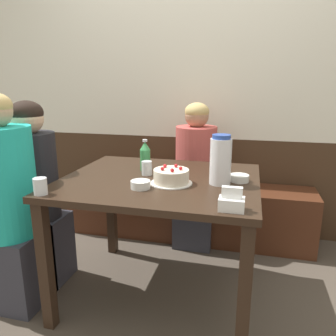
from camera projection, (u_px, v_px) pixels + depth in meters
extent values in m
plane|color=#4C4238|center=(161.00, 293.00, 2.07)|extent=(12.00, 12.00, 0.00)
cube|color=#3D2819|center=(191.00, 183.00, 2.95)|extent=(4.80, 0.04, 0.83)
cube|color=silver|center=(194.00, 35.00, 2.64)|extent=(4.80, 0.04, 1.67)
cube|color=#472314|center=(186.00, 210.00, 2.79)|extent=(2.05, 0.38, 0.47)
cube|color=black|center=(160.00, 181.00, 1.88)|extent=(1.11, 0.94, 0.03)
cube|color=black|center=(46.00, 267.00, 1.70)|extent=(0.06, 0.06, 0.72)
cube|color=black|center=(244.00, 297.00, 1.47)|extent=(0.06, 0.06, 0.72)
cube|color=black|center=(111.00, 208.00, 2.50)|extent=(0.06, 0.06, 0.72)
cube|color=black|center=(247.00, 222.00, 2.26)|extent=(0.06, 0.06, 0.72)
cylinder|color=white|center=(171.00, 183.00, 1.78)|extent=(0.23, 0.23, 0.01)
cylinder|color=beige|center=(171.00, 176.00, 1.77)|extent=(0.19, 0.19, 0.07)
sphere|color=red|center=(176.00, 166.00, 1.80)|extent=(0.02, 0.02, 0.02)
sphere|color=red|center=(165.00, 166.00, 1.80)|extent=(0.02, 0.02, 0.02)
sphere|color=red|center=(162.00, 169.00, 1.74)|extent=(0.02, 0.02, 0.02)
sphere|color=red|center=(172.00, 170.00, 1.71)|extent=(0.02, 0.02, 0.02)
sphere|color=red|center=(181.00, 168.00, 1.75)|extent=(0.02, 0.02, 0.02)
cylinder|color=white|center=(220.00, 162.00, 1.74)|extent=(0.11, 0.11, 0.25)
cylinder|color=#28479E|center=(222.00, 137.00, 1.71)|extent=(0.10, 0.10, 0.02)
cylinder|color=#388E4C|center=(145.00, 160.00, 2.04)|extent=(0.06, 0.06, 0.13)
cone|color=#388E4C|center=(145.00, 146.00, 2.02)|extent=(0.06, 0.06, 0.05)
cylinder|color=silver|center=(145.00, 141.00, 2.01)|extent=(0.03, 0.03, 0.01)
cube|color=white|center=(232.00, 204.00, 1.40)|extent=(0.11, 0.08, 0.05)
cube|color=white|center=(232.00, 192.00, 1.39)|extent=(0.09, 0.03, 0.05)
cylinder|color=white|center=(141.00, 185.00, 1.70)|extent=(0.10, 0.10, 0.04)
cylinder|color=white|center=(239.00, 178.00, 1.81)|extent=(0.10, 0.10, 0.04)
cylinder|color=silver|center=(147.00, 168.00, 1.94)|extent=(0.06, 0.06, 0.08)
cylinder|color=silver|center=(40.00, 186.00, 1.60)|extent=(0.07, 0.07, 0.08)
cube|color=#33333D|center=(41.00, 248.00, 2.17)|extent=(0.34, 0.30, 0.45)
cylinder|color=black|center=(33.00, 176.00, 2.05)|extent=(0.30, 0.30, 0.55)
sphere|color=beige|center=(27.00, 118.00, 1.96)|extent=(0.19, 0.19, 0.19)
ellipsoid|color=black|center=(26.00, 113.00, 1.95)|extent=(0.20, 0.20, 0.15)
cube|color=#33333D|center=(16.00, 268.00, 1.94)|extent=(0.34, 0.30, 0.45)
cylinder|color=#1EB2A3|center=(4.00, 182.00, 1.81)|extent=(0.34, 0.34, 0.62)
cube|color=#33333D|center=(195.00, 217.00, 2.68)|extent=(0.30, 0.34, 0.45)
cylinder|color=#BC4C47|center=(196.00, 159.00, 2.56)|extent=(0.32, 0.32, 0.52)
sphere|color=#A87A5B|center=(197.00, 116.00, 2.47)|extent=(0.18, 0.18, 0.18)
ellipsoid|color=tan|center=(197.00, 112.00, 2.47)|extent=(0.19, 0.19, 0.14)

